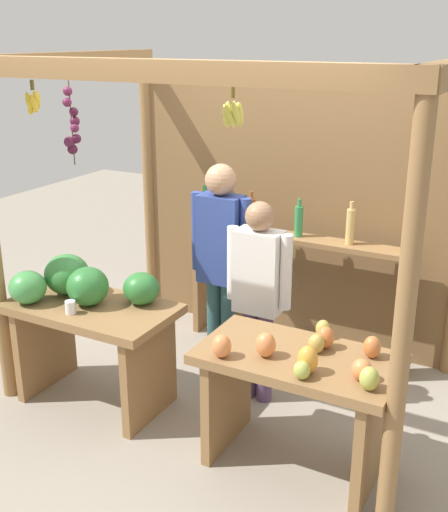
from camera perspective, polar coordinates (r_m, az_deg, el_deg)
name	(u,v)px	position (r m, az deg, el deg)	size (l,w,h in m)	color
ground_plane	(236,382)	(4.97, 1.04, -11.16)	(12.00, 12.00, 0.00)	gray
market_stall	(262,192)	(4.80, 3.41, 5.70)	(2.90, 1.97, 2.39)	olive
fruit_counter_left	(86,310)	(4.56, -12.21, -4.75)	(1.17, 0.68, 1.04)	olive
fruit_counter_right	(299,383)	(3.85, 6.68, -11.24)	(1.17, 0.66, 0.91)	olive
bottle_shelf_unit	(296,263)	(5.15, 6.43, -0.64)	(1.86, 0.22, 1.33)	olive
vendor_man	(221,253)	(4.66, -0.28, 0.27)	(0.48, 0.22, 1.65)	#2E575C
vendor_woman	(258,286)	(4.39, 3.10, -2.73)	(0.48, 0.20, 1.47)	#553D61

